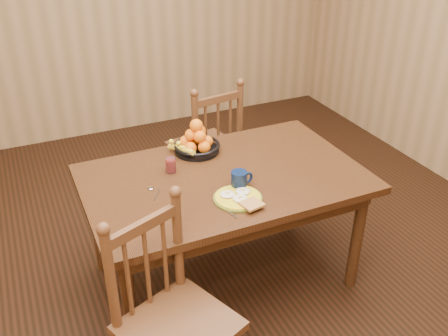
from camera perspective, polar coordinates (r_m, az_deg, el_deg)
name	(u,v)px	position (r m, az deg, el deg)	size (l,w,h in m)	color
room	(224,76)	(2.63, 0.00, 10.50)	(4.52, 5.02, 2.72)	black
dining_table	(224,188)	(2.92, 0.00, -2.30)	(1.60, 1.00, 0.75)	black
chair_far	(207,147)	(3.77, -1.92, 2.43)	(0.52, 0.50, 1.01)	#472815
chair_near	(172,319)	(2.37, -5.95, -16.78)	(0.60, 0.58, 1.02)	#472815
breakfast_plate	(239,198)	(2.66, 1.67, -3.42)	(0.26, 0.30, 0.04)	#59601E
fork	(226,208)	(2.59, 0.28, -4.61)	(0.05, 0.18, 0.00)	silver
spoon	(153,190)	(2.76, -8.16, -2.49)	(0.07, 0.15, 0.01)	silver
coffee_mug	(240,179)	(2.74, 1.83, -1.32)	(0.13, 0.09, 0.10)	#091635
juice_glass	(171,165)	(2.91, -6.10, 0.29)	(0.06, 0.06, 0.09)	silver
fruit_bowl	(196,143)	(3.11, -3.21, 2.92)	(0.32, 0.29, 0.22)	black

